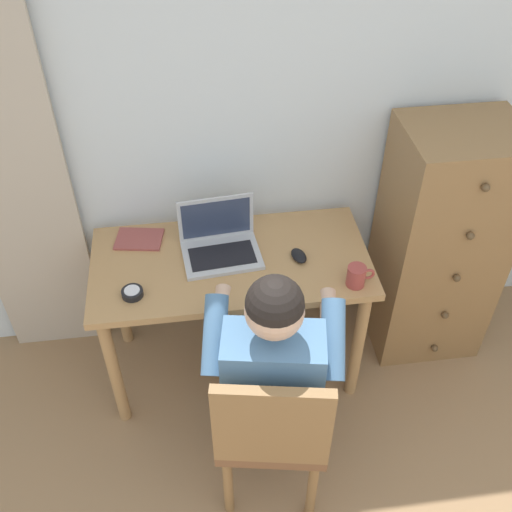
# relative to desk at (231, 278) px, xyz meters

# --- Properties ---
(wall_back) EXTENTS (4.80, 0.05, 2.50)m
(wall_back) POSITION_rel_desk_xyz_m (0.34, 0.37, 0.62)
(wall_back) COLOR silver
(wall_back) RESTS_ON ground_plane
(curtain_panel) EXTENTS (0.48, 0.03, 2.26)m
(curtain_panel) POSITION_rel_desk_xyz_m (-0.91, 0.30, 0.50)
(curtain_panel) COLOR #BCAD99
(curtain_panel) RESTS_ON ground_plane
(desk) EXTENTS (1.23, 0.61, 0.74)m
(desk) POSITION_rel_desk_xyz_m (0.00, 0.00, 0.00)
(desk) COLOR tan
(desk) RESTS_ON ground_plane
(dresser) EXTENTS (0.53, 0.47, 1.26)m
(dresser) POSITION_rel_desk_xyz_m (1.02, 0.09, 0.00)
(dresser) COLOR olive
(dresser) RESTS_ON ground_plane
(chair) EXTENTS (0.49, 0.47, 0.90)m
(chair) POSITION_rel_desk_xyz_m (0.08, -0.71, -0.12)
(chair) COLOR brown
(chair) RESTS_ON ground_plane
(person_seated) EXTENTS (0.60, 0.63, 1.22)m
(person_seated) POSITION_rel_desk_xyz_m (0.11, -0.53, 0.06)
(person_seated) COLOR #6B84AD
(person_seated) RESTS_ON ground_plane
(laptop) EXTENTS (0.36, 0.28, 0.24)m
(laptop) POSITION_rel_desk_xyz_m (-0.04, 0.06, 0.16)
(laptop) COLOR #B7BABF
(laptop) RESTS_ON desk
(computer_mouse) EXTENTS (0.08, 0.11, 0.03)m
(computer_mouse) POSITION_rel_desk_xyz_m (0.30, -0.03, 0.13)
(computer_mouse) COLOR black
(computer_mouse) RESTS_ON desk
(desk_clock) EXTENTS (0.09, 0.09, 0.03)m
(desk_clock) POSITION_rel_desk_xyz_m (-0.43, -0.16, 0.13)
(desk_clock) COLOR black
(desk_clock) RESTS_ON desk
(notebook_pad) EXTENTS (0.23, 0.18, 0.01)m
(notebook_pad) POSITION_rel_desk_xyz_m (-0.40, 0.19, 0.12)
(notebook_pad) COLOR #994742
(notebook_pad) RESTS_ON desk
(coffee_mug) EXTENTS (0.12, 0.08, 0.09)m
(coffee_mug) POSITION_rel_desk_xyz_m (0.51, -0.22, 0.16)
(coffee_mug) COLOR #9E3D38
(coffee_mug) RESTS_ON desk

